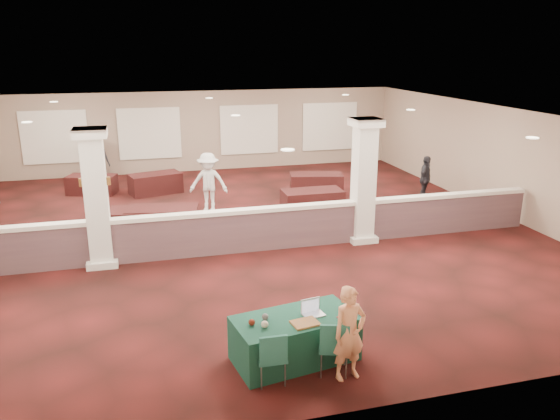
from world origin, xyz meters
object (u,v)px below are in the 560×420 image
object	(u,v)px
conf_chair_main	(334,343)
attendee_c	(425,179)
near_table	(295,338)
far_table_front_center	(163,221)
far_table_back_right	(316,184)
woman	(349,333)
conf_chair_side	(272,354)
far_table_front_right	(312,202)
far_table_front_left	(144,223)
attendee_b	(208,182)
far_table_back_center	(155,183)
attendee_d	(97,158)
far_table_back_left	(92,185)

from	to	relation	value
conf_chair_main	attendee_c	world-z (taller)	attendee_c
near_table	conf_chair_main	world-z (taller)	conf_chair_main
far_table_front_center	far_table_back_right	xyz separation A→B (m)	(5.33, 2.90, -0.02)
woman	far_table_front_center	world-z (taller)	woman
conf_chair_side	far_table_front_right	xyz separation A→B (m)	(3.32, 8.18, -0.15)
far_table_front_left	far_table_back_right	size ratio (longest dim) A/B	1.03
far_table_front_right	far_table_back_right	world-z (taller)	far_table_front_right
near_table	attendee_b	xyz separation A→B (m)	(-0.20, 8.76, 0.53)
far_table_back_center	conf_chair_main	bearing A→B (deg)	-79.64
conf_chair_main	attendee_d	xyz separation A→B (m)	(-4.17, 14.08, 0.36)
far_table_back_right	far_table_front_center	bearing A→B (deg)	-151.44
conf_chair_side	far_table_back_right	size ratio (longest dim) A/B	0.49
conf_chair_side	attendee_d	size ratio (longest dim) A/B	0.48
far_table_back_center	far_table_front_center	bearing A→B (deg)	-90.00
far_table_back_center	near_table	bearing A→B (deg)	-81.37
attendee_d	far_table_back_left	bearing A→B (deg)	100.30
attendee_c	attendee_d	distance (m)	11.85
near_table	conf_chair_main	size ratio (longest dim) A/B	2.11
far_table_back_center	far_table_back_right	bearing A→B (deg)	-16.39
near_table	conf_chair_side	size ratio (longest dim) A/B	2.23
conf_chair_main	far_table_front_left	size ratio (longest dim) A/B	0.51
attendee_b	far_table_back_right	bearing A→B (deg)	31.51
conf_chair_side	attendee_b	world-z (taller)	attendee_b
conf_chair_main	conf_chair_side	distance (m)	0.99
far_table_front_right	attendee_d	size ratio (longest dim) A/B	1.00
far_table_back_center	attendee_b	size ratio (longest dim) A/B	0.95
far_table_back_center	attendee_c	distance (m)	9.11
near_table	far_table_back_left	bearing A→B (deg)	98.51
far_table_back_left	attendee_d	distance (m)	1.84
near_table	conf_chair_main	bearing A→B (deg)	-61.53
attendee_c	far_table_back_center	bearing A→B (deg)	115.82
far_table_front_left	attendee_c	bearing A→B (deg)	7.59
near_table	conf_chair_side	bearing A→B (deg)	-141.75
far_table_back_left	far_table_back_right	bearing A→B (deg)	-15.46
conf_chair_main	attendee_b	size ratio (longest dim) A/B	0.51
far_table_back_center	attendee_b	xyz separation A→B (m)	(1.52, -2.51, 0.55)
attendee_b	attendee_c	size ratio (longest dim) A/B	1.20
far_table_front_left	far_table_back_left	bearing A→B (deg)	108.13
near_table	far_table_back_center	distance (m)	11.40
far_table_front_left	attendee_c	distance (m)	9.09
far_table_front_left	far_table_back_center	distance (m)	4.49
attendee_d	near_table	bearing A→B (deg)	119.78
far_table_front_left	far_table_front_center	distance (m)	0.50
far_table_back_left	conf_chair_main	bearing A→B (deg)	-70.83
near_table	attendee_b	world-z (taller)	attendee_b
conf_chair_main	woman	distance (m)	0.31
far_table_back_center	attendee_b	world-z (taller)	attendee_b
far_table_back_right	conf_chair_side	bearing A→B (deg)	-111.96
attendee_b	attendee_d	world-z (taller)	attendee_d
near_table	attendee_c	world-z (taller)	attendee_c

